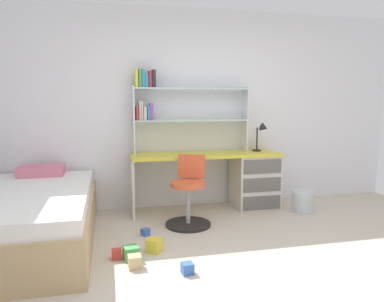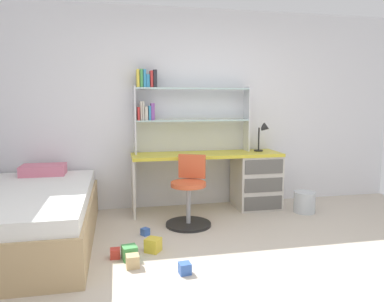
{
  "view_description": "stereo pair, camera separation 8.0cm",
  "coord_description": "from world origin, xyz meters",
  "px_view_note": "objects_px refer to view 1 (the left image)",
  "views": [
    {
      "loc": [
        -1.08,
        -2.54,
        1.4
      ],
      "look_at": [
        -0.21,
        1.21,
        0.88
      ],
      "focal_mm": 33.78,
      "sensor_mm": 36.0,
      "label": 1
    },
    {
      "loc": [
        -1.0,
        -2.56,
        1.4
      ],
      "look_at": [
        -0.21,
        1.21,
        0.88
      ],
      "focal_mm": 33.78,
      "sensor_mm": 36.0,
      "label": 2
    }
  ],
  "objects_px": {
    "desk": "(242,177)",
    "toy_block_blue_5": "(145,232)",
    "toy_block_blue_1": "(187,268)",
    "toy_block_red_3": "(117,254)",
    "bed_platform": "(29,218)",
    "toy_block_natural_4": "(135,262)",
    "desk_lamp": "(263,132)",
    "toy_block_green_0": "(131,253)",
    "toy_block_yellow_2": "(154,245)",
    "swivel_chair": "(189,198)",
    "waste_bin": "(303,202)",
    "bookshelf_hutch": "(174,104)"
  },
  "relations": [
    {
      "from": "desk",
      "to": "toy_block_blue_5",
      "type": "relative_size",
      "value": 25.65
    },
    {
      "from": "toy_block_blue_5",
      "to": "toy_block_blue_1",
      "type": "bearing_deg",
      "value": -75.24
    },
    {
      "from": "desk",
      "to": "toy_block_red_3",
      "type": "xyz_separation_m",
      "value": [
        -1.69,
        -1.28,
        -0.37
      ]
    },
    {
      "from": "desk",
      "to": "bed_platform",
      "type": "relative_size",
      "value": 0.92
    },
    {
      "from": "toy_block_natural_4",
      "to": "desk_lamp",
      "type": "bearing_deg",
      "value": 39.76
    },
    {
      "from": "desk",
      "to": "toy_block_red_3",
      "type": "height_order",
      "value": "desk"
    },
    {
      "from": "toy_block_green_0",
      "to": "toy_block_yellow_2",
      "type": "relative_size",
      "value": 0.98
    },
    {
      "from": "desk",
      "to": "swivel_chair",
      "type": "height_order",
      "value": "swivel_chair"
    },
    {
      "from": "toy_block_green_0",
      "to": "toy_block_natural_4",
      "type": "distance_m",
      "value": 0.16
    },
    {
      "from": "bed_platform",
      "to": "toy_block_green_0",
      "type": "distance_m",
      "value": 1.13
    },
    {
      "from": "toy_block_blue_1",
      "to": "toy_block_yellow_2",
      "type": "bearing_deg",
      "value": 112.64
    },
    {
      "from": "desk_lamp",
      "to": "toy_block_green_0",
      "type": "bearing_deg",
      "value": -143.66
    },
    {
      "from": "desk",
      "to": "toy_block_blue_1",
      "type": "relative_size",
      "value": 20.67
    },
    {
      "from": "toy_block_yellow_2",
      "to": "bed_platform",
      "type": "bearing_deg",
      "value": 159.5
    },
    {
      "from": "waste_bin",
      "to": "toy_block_yellow_2",
      "type": "distance_m",
      "value": 2.2
    },
    {
      "from": "toy_block_natural_4",
      "to": "swivel_chair",
      "type": "bearing_deg",
      "value": 54.68
    },
    {
      "from": "swivel_chair",
      "to": "toy_block_natural_4",
      "type": "relative_size",
      "value": 7.32
    },
    {
      "from": "bookshelf_hutch",
      "to": "waste_bin",
      "type": "xyz_separation_m",
      "value": [
        1.58,
        -0.52,
        -1.25
      ]
    },
    {
      "from": "toy_block_yellow_2",
      "to": "toy_block_red_3",
      "type": "bearing_deg",
      "value": -167.99
    },
    {
      "from": "toy_block_green_0",
      "to": "toy_block_natural_4",
      "type": "xyz_separation_m",
      "value": [
        0.02,
        -0.16,
        -0.01
      ]
    },
    {
      "from": "toy_block_blue_1",
      "to": "desk_lamp",
      "type": "bearing_deg",
      "value": 50.79
    },
    {
      "from": "waste_bin",
      "to": "toy_block_yellow_2",
      "type": "bearing_deg",
      "value": -157.56
    },
    {
      "from": "swivel_chair",
      "to": "toy_block_natural_4",
      "type": "bearing_deg",
      "value": -125.32
    },
    {
      "from": "desk_lamp",
      "to": "toy_block_blue_5",
      "type": "height_order",
      "value": "desk_lamp"
    },
    {
      "from": "swivel_chair",
      "to": "toy_block_green_0",
      "type": "distance_m",
      "value": 1.11
    },
    {
      "from": "bed_platform",
      "to": "toy_block_blue_1",
      "type": "bearing_deg",
      "value": -34.27
    },
    {
      "from": "desk",
      "to": "toy_block_natural_4",
      "type": "distance_m",
      "value": 2.18
    },
    {
      "from": "waste_bin",
      "to": "toy_block_red_3",
      "type": "height_order",
      "value": "waste_bin"
    },
    {
      "from": "bed_platform",
      "to": "toy_block_green_0",
      "type": "xyz_separation_m",
      "value": [
        0.95,
        -0.57,
        -0.21
      ]
    },
    {
      "from": "desk",
      "to": "toy_block_blue_1",
      "type": "distance_m",
      "value": 2.08
    },
    {
      "from": "desk",
      "to": "toy_block_blue_5",
      "type": "xyz_separation_m",
      "value": [
        -1.38,
        -0.76,
        -0.38
      ]
    },
    {
      "from": "toy_block_yellow_2",
      "to": "toy_block_blue_5",
      "type": "height_order",
      "value": "toy_block_yellow_2"
    },
    {
      "from": "toy_block_blue_5",
      "to": "toy_block_yellow_2",
      "type": "bearing_deg",
      "value": -84.9
    },
    {
      "from": "toy_block_blue_5",
      "to": "toy_block_natural_4",
      "type": "bearing_deg",
      "value": -102.67
    },
    {
      "from": "bed_platform",
      "to": "swivel_chair",
      "type": "bearing_deg",
      "value": 8.26
    },
    {
      "from": "desk",
      "to": "waste_bin",
      "type": "distance_m",
      "value": 0.83
    },
    {
      "from": "desk",
      "to": "toy_block_green_0",
      "type": "xyz_separation_m",
      "value": [
        -1.56,
        -1.34,
        -0.35
      ]
    },
    {
      "from": "waste_bin",
      "to": "toy_block_natural_4",
      "type": "bearing_deg",
      "value": -153.13
    },
    {
      "from": "desk",
      "to": "toy_block_green_0",
      "type": "height_order",
      "value": "desk"
    },
    {
      "from": "bookshelf_hutch",
      "to": "bed_platform",
      "type": "relative_size",
      "value": 0.72
    },
    {
      "from": "desk",
      "to": "toy_block_blue_1",
      "type": "xyz_separation_m",
      "value": [
        -1.13,
        -1.71,
        -0.37
      ]
    },
    {
      "from": "swivel_chair",
      "to": "toy_block_blue_1",
      "type": "relative_size",
      "value": 8.56
    },
    {
      "from": "desk_lamp",
      "to": "toy_block_yellow_2",
      "type": "bearing_deg",
      "value": -142.93
    },
    {
      "from": "toy_block_blue_1",
      "to": "toy_block_natural_4",
      "type": "relative_size",
      "value": 0.86
    },
    {
      "from": "toy_block_blue_1",
      "to": "toy_block_red_3",
      "type": "height_order",
      "value": "toy_block_blue_1"
    },
    {
      "from": "toy_block_blue_1",
      "to": "bed_platform",
      "type": "bearing_deg",
      "value": 145.73
    },
    {
      "from": "waste_bin",
      "to": "toy_block_red_3",
      "type": "bearing_deg",
      "value": -159.03
    },
    {
      "from": "toy_block_red_3",
      "to": "toy_block_blue_5",
      "type": "xyz_separation_m",
      "value": [
        0.31,
        0.52,
        -0.01
      ]
    },
    {
      "from": "bed_platform",
      "to": "toy_block_blue_1",
      "type": "xyz_separation_m",
      "value": [
        1.38,
        -0.94,
        -0.23
      ]
    },
    {
      "from": "bed_platform",
      "to": "toy_block_red_3",
      "type": "distance_m",
      "value": 1.0
    }
  ]
}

